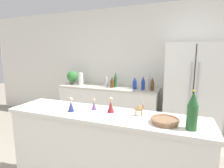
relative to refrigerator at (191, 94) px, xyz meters
The scene contains 19 objects.
wall_back 1.27m from the refrigerator, 160.11° to the left, with size 8.00×0.06×2.55m.
back_counter 1.67m from the refrigerator, behind, with size 2.12×0.63×0.89m.
refrigerator is the anchor object (origin of this frame).
bar_counter 2.03m from the refrigerator, 117.08° to the right, with size 2.01×0.48×0.99m.
potted_plant 2.51m from the refrigerator, behind, with size 0.25×0.25×0.30m.
paper_towel_roll 2.26m from the refrigerator, behind, with size 0.10×0.10×0.27m.
back_bottle_0 0.69m from the refrigerator, behind, with size 0.07×0.07×0.26m.
back_bottle_1 0.77m from the refrigerator, 169.46° to the left, with size 0.08×0.08×0.32m.
back_bottle_2 1.63m from the refrigerator, behind, with size 0.06×0.06×0.27m.
back_bottle_3 1.03m from the refrigerator, behind, with size 0.08×0.08×0.24m.
back_bottle_4 1.46m from the refrigerator, behind, with size 0.06×0.06×0.32m.
back_bottle_5 0.87m from the refrigerator, behind, with size 0.07×0.07×0.27m.
back_bottle_6 1.50m from the refrigerator, behind, with size 0.08×0.08×0.23m.
wine_bottle 1.90m from the refrigerator, 93.34° to the right, with size 0.08×0.08×0.31m.
fruit_bowl 1.86m from the refrigerator, 99.61° to the right, with size 0.24×0.24×0.05m.
camel_figurine 1.81m from the refrigerator, 107.94° to the right, with size 0.10×0.07×0.12m.
wise_man_figurine_blue 2.01m from the refrigerator, 121.29° to the right, with size 0.05×0.05×0.12m.
wise_man_figurine_crimson 1.93m from the refrigerator, 116.03° to the right, with size 0.07×0.07×0.16m.
wise_man_figurine_purple 2.23m from the refrigerator, 123.66° to the right, with size 0.06×0.06×0.15m.
Camera 1 is at (0.91, -0.98, 1.57)m, focal length 28.00 mm.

